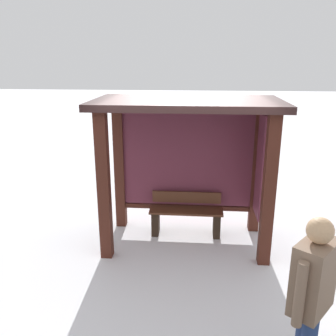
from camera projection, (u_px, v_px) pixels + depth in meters
The scene contains 4 objects.
ground_plane at pixel (185, 241), 6.23m from camera, with size 60.00×60.00×0.00m, color white.
bus_shelter at pixel (192, 143), 5.88m from camera, with size 2.89×1.58×2.43m.
bench_left_inside at pixel (186, 215), 6.40m from camera, with size 1.29×0.35×0.76m.
person_walking at pixel (312, 292), 3.22m from camera, with size 0.48×0.56×1.76m.
Camera 1 is at (0.17, -5.59, 3.04)m, focal length 38.61 mm.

